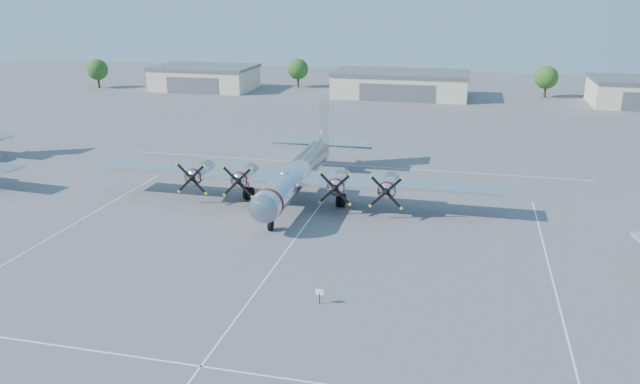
% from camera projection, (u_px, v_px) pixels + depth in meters
% --- Properties ---
extents(ground, '(260.00, 260.00, 0.00)m').
position_uv_depth(ground, '(298.00, 235.00, 58.03)').
color(ground, '#575759').
rests_on(ground, ground).
extents(parking_lines, '(60.00, 50.08, 0.01)m').
position_uv_depth(parking_lines, '(293.00, 242.00, 56.41)').
color(parking_lines, silver).
rests_on(parking_lines, ground).
extents(hangar_west, '(22.60, 14.60, 5.40)m').
position_uv_depth(hangar_west, '(205.00, 77.00, 143.07)').
color(hangar_west, beige).
rests_on(hangar_west, ground).
extents(hangar_center, '(28.60, 14.60, 5.40)m').
position_uv_depth(hangar_center, '(401.00, 84.00, 132.99)').
color(hangar_center, beige).
rests_on(hangar_center, ground).
extents(tree_far_west, '(4.80, 4.80, 6.64)m').
position_uv_depth(tree_far_west, '(97.00, 70.00, 144.54)').
color(tree_far_west, '#382619').
rests_on(tree_far_west, ground).
extents(tree_west, '(4.80, 4.80, 6.64)m').
position_uv_depth(tree_west, '(298.00, 69.00, 145.56)').
color(tree_west, '#382619').
rests_on(tree_west, ground).
extents(tree_east, '(4.80, 4.80, 6.64)m').
position_uv_depth(tree_east, '(547.00, 78.00, 131.40)').
color(tree_east, '#382619').
rests_on(tree_east, ground).
extents(main_bomber_b29, '(43.67, 30.05, 9.61)m').
position_uv_depth(main_bomber_b29, '(299.00, 197.00, 68.54)').
color(main_bomber_b29, silver).
rests_on(main_bomber_b29, ground).
extents(info_placard, '(0.62, 0.14, 1.18)m').
position_uv_depth(info_placard, '(320.00, 294.00, 44.95)').
color(info_placard, black).
rests_on(info_placard, ground).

